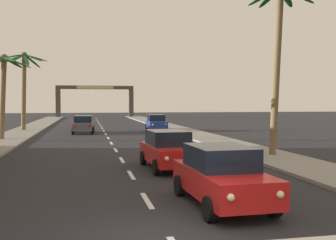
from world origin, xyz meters
name	(u,v)px	position (x,y,z in m)	size (l,w,h in m)	color
sidewalk_right	(219,141)	(7.80, 20.00, 0.07)	(3.20, 110.00, 0.14)	gray
lane_markings	(119,144)	(0.46, 19.77, 0.00)	(4.28, 88.21, 0.01)	silver
sedan_lead_at_stop_bar	(221,175)	(2.00, 2.62, 0.85)	(2.06, 4.49, 1.68)	red
sedan_third_in_queue	(168,149)	(1.78, 9.10, 0.85)	(2.11, 4.51, 1.68)	red
sedan_oncoming_far	(83,124)	(-2.03, 30.79, 0.85)	(2.12, 4.52, 1.68)	#4C515B
sedan_parked_nearest_kerb	(156,123)	(5.30, 32.57, 0.85)	(2.07, 4.50, 1.68)	navy
palm_left_third	(4,81)	(-7.92, 24.41, 4.59)	(3.86, 3.83, 6.62)	brown
palm_left_farthest	(24,76)	(-7.96, 34.89, 5.61)	(4.55, 4.31, 8.07)	brown
palm_right_second	(278,35)	(8.31, 11.75, 6.50)	(3.75, 3.84, 9.31)	brown
town_gateway_arch	(95,97)	(0.00, 72.98, 4.13)	(15.20, 0.90, 6.29)	#423D38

